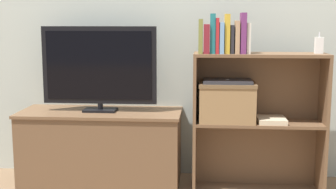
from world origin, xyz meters
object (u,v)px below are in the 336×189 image
at_px(book_maroon, 207,39).
at_px(laptop, 227,81).
at_px(baby_monitor, 319,45).
at_px(storage_basket_left, 227,101).
at_px(book_skyblue, 222,38).
at_px(magazine_stack, 271,120).
at_px(book_olive, 201,36).
at_px(book_tan, 237,37).
at_px(book_charcoal, 232,39).
at_px(book_crimson, 217,36).
at_px(book_plum, 243,33).
at_px(book_ivory, 248,38).
at_px(tv, 99,67).
at_px(tv_stand, 101,146).
at_px(book_mustard, 227,34).
at_px(book_teal, 213,34).

xyz_separation_m(book_maroon, laptop, (0.14, 0.01, -0.27)).
xyz_separation_m(baby_monitor, storage_basket_left, (-0.57, -0.01, -0.36)).
bearing_deg(book_skyblue, laptop, 18.37).
distance_m(book_skyblue, magazine_stack, 0.62).
xyz_separation_m(book_olive, baby_monitor, (0.74, 0.03, -0.06)).
bearing_deg(book_tan, book_charcoal, 180.00).
xyz_separation_m(book_skyblue, laptop, (0.04, 0.01, -0.28)).
distance_m(book_charcoal, book_tan, 0.03).
relative_size(book_crimson, book_skyblue, 1.14).
relative_size(book_plum, storage_basket_left, 0.70).
bearing_deg(book_crimson, book_tan, 0.00).
distance_m(book_plum, storage_basket_left, 0.44).
xyz_separation_m(book_tan, book_plum, (0.04, 0.00, 0.02)).
bearing_deg(book_crimson, book_ivory, 0.00).
bearing_deg(book_tan, book_maroon, 180.00).
height_order(tv, book_tan, book_tan).
bearing_deg(book_tan, storage_basket_left, 165.28).
bearing_deg(storage_basket_left, laptop, 180.00).
xyz_separation_m(tv_stand, book_plum, (0.95, -0.10, 0.78)).
distance_m(book_maroon, magazine_stack, 0.67).
xyz_separation_m(book_olive, book_tan, (0.23, 0.00, -0.01)).
distance_m(book_skyblue, book_mustard, 0.04).
bearing_deg(book_charcoal, book_mustard, 180.00).
relative_size(book_teal, book_ivory, 1.30).
relative_size(book_maroon, book_tan, 0.89).
bearing_deg(book_ivory, baby_monitor, 3.75).
distance_m(storage_basket_left, magazine_stack, 0.31).
bearing_deg(storage_basket_left, book_maroon, -174.12).
distance_m(tv_stand, laptop, 0.98).
height_order(tv, book_charcoal, book_charcoal).
xyz_separation_m(tv_stand, magazine_stack, (1.14, -0.10, 0.23)).
relative_size(laptop, magazine_stack, 1.54).
height_order(book_olive, book_skyblue, book_olive).
distance_m(book_olive, book_plum, 0.27).
distance_m(book_olive, book_skyblue, 0.13).
distance_m(book_olive, laptop, 0.34).
relative_size(book_tan, storage_basket_left, 0.56).
relative_size(book_maroon, baby_monitor, 1.37).
height_order(book_tan, book_ivory, book_tan).
bearing_deg(magazine_stack, laptop, 178.56).
xyz_separation_m(book_plum, baby_monitor, (0.48, 0.03, -0.07)).
xyz_separation_m(book_plum, storage_basket_left, (-0.09, 0.01, -0.43)).
relative_size(book_olive, book_mustard, 0.88).
relative_size(book_plum, book_ivory, 1.33).
bearing_deg(laptop, storage_basket_left, 0.00).
bearing_deg(tv, laptop, -5.96).
bearing_deg(book_tan, book_teal, 180.00).
xyz_separation_m(book_ivory, baby_monitor, (0.44, 0.03, -0.04)).
bearing_deg(baby_monitor, book_charcoal, -176.94).
xyz_separation_m(tv, book_teal, (0.76, -0.10, 0.23)).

